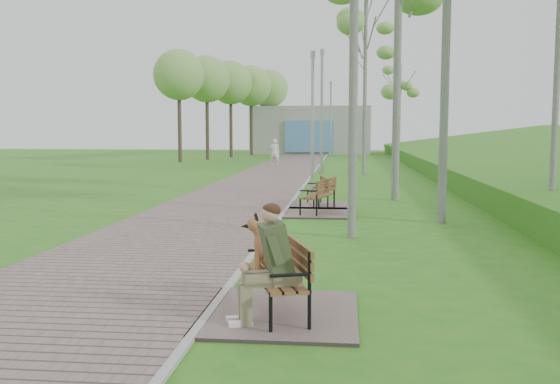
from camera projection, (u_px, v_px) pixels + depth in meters
The scene contains 13 objects.
walkway at pixel (263, 182), 24.62m from camera, with size 3.50×67.00×0.04m, color #6C5A57.
kerb at pixel (307, 182), 24.43m from camera, with size 0.10×67.00×0.05m, color #999993.
building_north at pixel (311, 130), 53.55m from camera, with size 10.00×5.20×4.00m.
bench_main at pixel (272, 279), 6.94m from camera, with size 1.74×1.93×1.51m.
bench_second at pixel (318, 206), 15.43m from camera, with size 1.78×1.98×1.09m.
bench_third at pixel (318, 200), 16.91m from camera, with size 1.59×1.77×0.98m.
lamp_post_second at pixel (312, 127), 20.20m from camera, with size 0.18×0.18×4.59m.
lamp_post_third at pixel (322, 116), 29.61m from camera, with size 0.23×0.23×5.84m.
lamp_post_far at pixel (331, 121), 47.63m from camera, with size 0.22×0.22×5.71m.
pedestrian_near at pixel (275, 152), 36.06m from camera, with size 0.56×0.37×1.54m, color white.
birch_far_b at pixel (366, 12), 28.02m from camera, with size 2.77×2.77×9.36m.
birch_distant_a at pixel (366, 41), 42.38m from camera, with size 2.77×2.77×10.23m.
birch_distant_b at pixel (400, 81), 51.84m from camera, with size 2.38×2.38×7.75m.
Camera 1 is at (1.51, -2.82, 2.09)m, focal length 40.00 mm.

